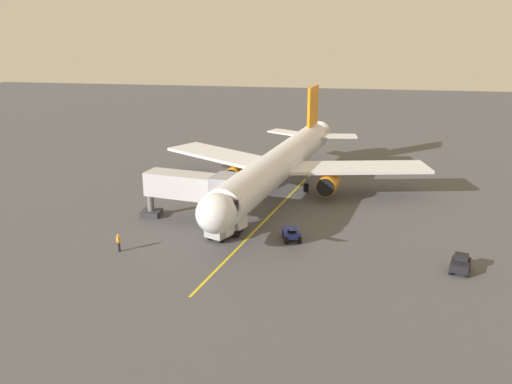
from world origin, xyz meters
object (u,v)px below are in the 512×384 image
Objects in this scene: airplane at (280,164)px; belt_loader_starboard_side at (292,233)px; tug_portside at (460,264)px; jet_bridge at (197,188)px; ground_crew_marshaller at (119,242)px; box_truck_near_nose at (226,222)px.

airplane reaches higher than belt_loader_starboard_side.
tug_portside is at bearing 134.42° from airplane.
airplane is 12.50m from jet_bridge.
tug_portside is (-17.57, 17.93, -3.30)m from airplane.
jet_bridge is 4.38× the size of tug_portside.
jet_bridge is 26.28m from tug_portside.
airplane is at bearing -125.94° from jet_bridge.
airplane is at bearing -45.58° from tug_portside.
tug_portside is 15.41m from belt_loader_starboard_side.
ground_crew_marshaller is (12.48, 18.70, -3.12)m from airplane.
jet_bridge is 10.41m from ground_crew_marshaller.
airplane reaches higher than tug_portside.
tug_portside is (-24.91, 7.82, -3.06)m from jet_bridge.
belt_loader_starboard_side is (14.72, -4.55, 0.01)m from tug_portside.
belt_loader_starboard_side is at bearing -160.88° from ground_crew_marshaller.
jet_bridge is (7.33, 10.11, -0.24)m from airplane.
ground_crew_marshaller is 0.65× the size of tug_portside.
box_truck_near_nose is at bearing -1.14° from belt_loader_starboard_side.
jet_bridge is at bearing 54.06° from airplane.
jet_bridge is at bearing -17.42° from tug_portside.
jet_bridge reaches higher than tug_portside.
jet_bridge reaches higher than ground_crew_marshaller.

